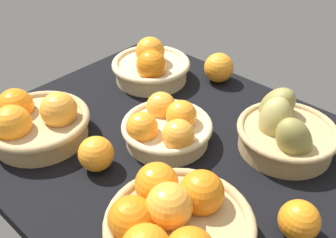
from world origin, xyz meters
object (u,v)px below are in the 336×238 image
loose_orange_side_gap (96,154)px  loose_orange_front_gap (219,68)px  basket_far_left (174,224)px  basket_near_right (151,66)px  basket_center (165,127)px  basket_far_right (36,122)px  basket_near_left_pears (285,132)px  loose_orange_back_gap (299,221)px

loose_orange_side_gap → loose_orange_front_gap: bearing=-86.1°
basket_far_left → loose_orange_front_gap: 56.13cm
basket_near_right → basket_center: bearing=141.3°
basket_far_right → loose_orange_front_gap: 50.74cm
basket_near_right → loose_orange_front_gap: basket_near_right is taller
basket_far_right → basket_far_left: (-42.12, 0.43, 0.43)cm
basket_center → loose_orange_side_gap: size_ratio=2.75×
basket_near_left_pears → basket_near_right: basket_near_left_pears is taller
basket_near_left_pears → loose_orange_back_gap: bearing=125.4°
basket_far_right → basket_center: 29.05cm
basket_center → basket_near_right: (21.46, -17.20, 0.53)cm
basket_far_right → loose_orange_side_gap: basket_far_right is taller
basket_near_right → loose_orange_side_gap: (-17.22, 33.34, -0.69)cm
basket_center → basket_near_right: 27.51cm
basket_far_right → loose_orange_front_gap: bearing=-106.9°
loose_orange_front_gap → basket_far_right: bearing=73.1°
basket_far_left → basket_center: bearing=-43.9°
basket_near_left_pears → basket_center: basket_near_left_pears is taller
loose_orange_front_gap → basket_near_left_pears: bearing=153.6°
basket_center → basket_far_left: (-20.01, 19.26, 0.97)cm
basket_far_left → basket_near_right: bearing=-41.3°
basket_center → loose_orange_front_gap: size_ratio=2.48×
basket_far_right → basket_center: size_ratio=1.13×
basket_far_left → basket_near_left_pears: bearing=-91.2°
basket_far_right → basket_near_left_pears: (-42.88, -34.61, 0.04)cm
basket_center → basket_near_left_pears: bearing=-142.8°
basket_center → loose_orange_back_gap: bearing=174.1°
basket_center → loose_orange_back_gap: basket_center is taller
loose_orange_back_gap → basket_far_right: bearing=15.1°
basket_far_right → loose_orange_back_gap: (-56.63, -15.29, -0.82)cm
basket_far_right → basket_center: bearing=-139.6°
basket_near_left_pears → basket_near_right: bearing=-1.9°
basket_near_left_pears → basket_far_left: size_ratio=0.90×
loose_orange_back_gap → loose_orange_side_gap: 40.75cm
basket_far_right → loose_orange_back_gap: basket_far_right is taller
basket_near_left_pears → loose_orange_side_gap: size_ratio=3.07×
basket_near_right → loose_orange_side_gap: 37.53cm
basket_far_right → basket_near_left_pears: size_ratio=1.02×
loose_orange_front_gap → loose_orange_side_gap: loose_orange_front_gap is taller
basket_near_left_pears → basket_center: size_ratio=1.11×
basket_near_left_pears → basket_near_right: 42.25cm
loose_orange_back_gap → basket_far_left: bearing=47.3°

